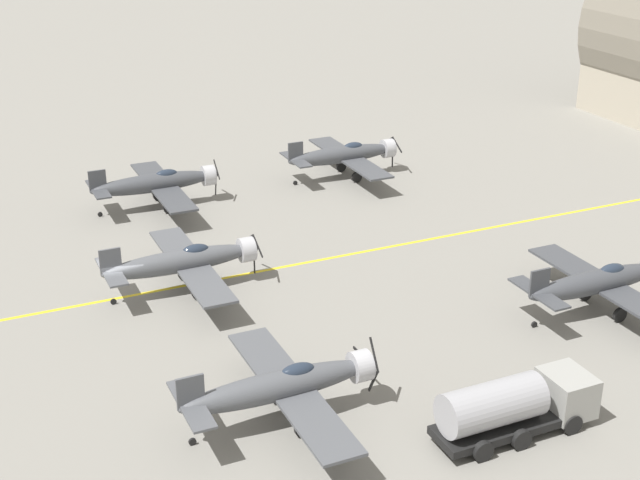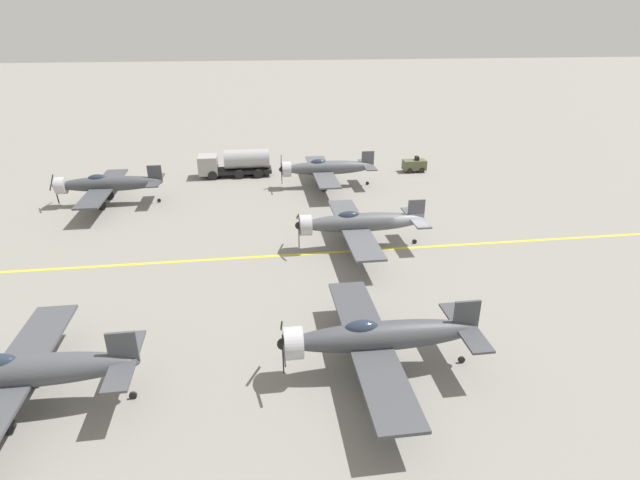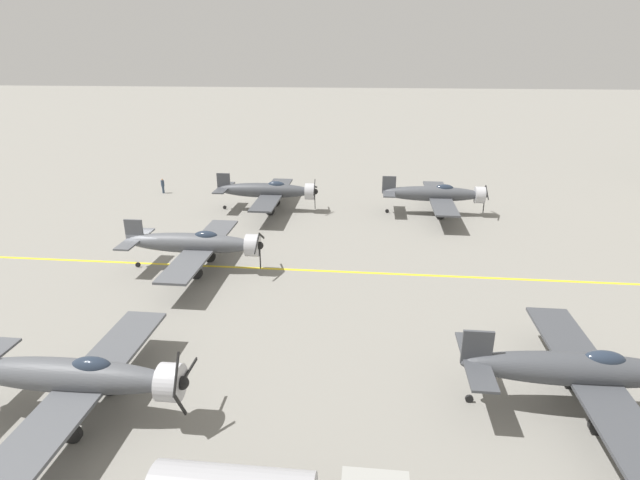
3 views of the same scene
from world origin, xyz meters
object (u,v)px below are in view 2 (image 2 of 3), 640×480
at_px(airplane_mid_left, 376,337).
at_px(airplane_mid_center, 358,223).
at_px(tow_tractor, 414,165).
at_px(airplane_mid_right, 325,168).
at_px(fuel_tanker, 235,163).
at_px(airplane_far_right, 106,184).
at_px(airplane_far_left, 18,372).

relative_size(airplane_mid_left, airplane_mid_center, 1.00).
bearing_deg(tow_tractor, airplane_mid_left, 159.23).
height_order(airplane_mid_right, fuel_tanker, airplane_mid_right).
bearing_deg(airplane_mid_center, airplane_far_right, 68.71).
height_order(airplane_mid_left, airplane_far_left, same).
bearing_deg(airplane_mid_right, airplane_far_right, 110.79).
bearing_deg(fuel_tanker, tow_tractor, -92.85).
xyz_separation_m(airplane_far_left, fuel_tanker, (35.95, -8.70, -0.50)).
bearing_deg(airplane_far_right, airplane_mid_left, -132.11).
relative_size(airplane_far_right, tow_tractor, 4.62).
relative_size(airplane_mid_left, fuel_tanker, 1.50).
bearing_deg(tow_tractor, fuel_tanker, 87.15).
distance_m(airplane_mid_center, airplane_far_left, 23.79).
xyz_separation_m(airplane_mid_left, fuel_tanker, (35.53, 7.42, -0.50)).
xyz_separation_m(airplane_far_right, airplane_mid_right, (2.64, -21.17, 0.00)).
relative_size(airplane_mid_center, airplane_far_right, 1.00).
xyz_separation_m(airplane_mid_left, airplane_far_left, (-0.42, 16.12, -0.00)).
height_order(airplane_mid_left, tow_tractor, airplane_mid_left).
bearing_deg(airplane_far_right, fuel_tanker, -42.78).
bearing_deg(airplane_mid_left, airplane_far_left, 98.48).
distance_m(airplane_mid_left, airplane_mid_center, 14.89).
height_order(airplane_far_left, fuel_tanker, airplane_far_left).
bearing_deg(airplane_mid_right, airplane_mid_center, -165.53).
height_order(airplane_mid_center, tow_tractor, airplane_mid_center).
bearing_deg(fuel_tanker, airplane_mid_center, -155.12).
distance_m(fuel_tanker, tow_tractor, 20.54).
relative_size(airplane_mid_right, tow_tractor, 4.62).
relative_size(airplane_mid_left, airplane_mid_right, 1.00).
xyz_separation_m(airplane_far_left, airplane_far_right, (28.01, 3.03, 0.00)).
height_order(airplane_mid_center, fuel_tanker, airplane_mid_center).
xyz_separation_m(fuel_tanker, tow_tractor, (-1.02, -20.51, -0.72)).
xyz_separation_m(airplane_far_right, tow_tractor, (6.92, -32.24, -1.22)).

